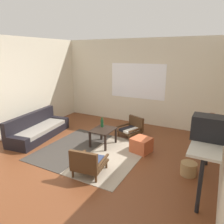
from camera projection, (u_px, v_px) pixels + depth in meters
name	position (u px, v px, depth m)	size (l,w,h in m)	color
ground_plane	(84.00, 161.00, 4.53)	(7.80, 7.80, 0.00)	brown
far_wall_with_window	(138.00, 82.00, 6.75)	(5.60, 0.13, 2.70)	beige
side_wall_left	(8.00, 88.00, 5.62)	(0.12, 6.60, 2.70)	beige
area_rug	(91.00, 151.00, 4.97)	(2.32, 2.19, 0.01)	#38332D
couch	(38.00, 130.00, 5.80)	(0.96, 1.99, 0.66)	black
coffee_table	(103.00, 132.00, 5.23)	(0.52, 0.63, 0.43)	black
armchair_by_window	(132.00, 128.00, 5.86)	(0.70, 0.71, 0.53)	#472D19
armchair_striped_foreground	(88.00, 163.00, 3.95)	(0.64, 0.68, 0.57)	#472D19
ottoman_orange	(141.00, 145.00, 4.92)	(0.42, 0.42, 0.34)	#BC5633
console_shelf	(208.00, 142.00, 3.51)	(0.45, 1.66, 0.92)	beige
crt_television	(209.00, 128.00, 3.33)	(0.52, 0.34, 0.39)	black
clay_vase	(211.00, 123.00, 3.83)	(0.24, 0.24, 0.29)	brown
glass_bottle	(102.00, 123.00, 5.36)	(0.08, 0.08, 0.25)	#194723
wicker_basket	(189.00, 169.00, 3.99)	(0.30, 0.30, 0.25)	#9E7A4C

